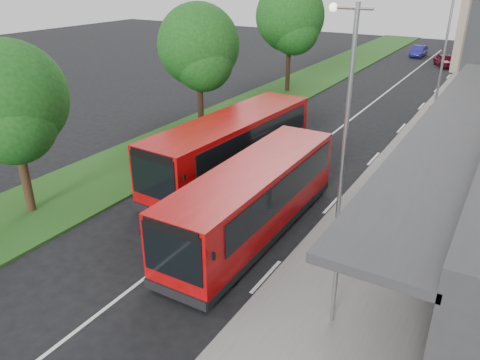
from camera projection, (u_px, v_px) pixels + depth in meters
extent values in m
plane|color=black|center=(215.00, 224.00, 18.20)|extent=(120.00, 120.00, 0.00)
cube|color=slate|center=(458.00, 117.00, 31.00)|extent=(5.00, 80.00, 0.15)
cube|color=#1B4E19|center=(281.00, 93.00, 37.10)|extent=(5.00, 80.00, 0.10)
cube|color=silver|center=(345.00, 124.00, 29.93)|extent=(0.12, 70.00, 0.01)
cube|color=silver|center=(266.00, 276.00, 15.09)|extent=(0.12, 2.00, 0.01)
cube|color=silver|center=(332.00, 203.00, 19.78)|extent=(0.12, 2.00, 0.01)
cube|color=silver|center=(373.00, 159.00, 24.48)|extent=(0.12, 2.00, 0.01)
cube|color=silver|center=(401.00, 128.00, 29.17)|extent=(0.12, 2.00, 0.01)
cube|color=silver|center=(421.00, 106.00, 33.86)|extent=(0.12, 2.00, 0.01)
cube|color=silver|center=(437.00, 89.00, 38.55)|extent=(0.12, 2.00, 0.01)
cube|color=silver|center=(449.00, 76.00, 43.24)|extent=(0.12, 2.00, 0.01)
cube|color=silver|center=(458.00, 66.00, 47.93)|extent=(0.12, 2.00, 0.01)
cube|color=silver|center=(466.00, 57.00, 52.62)|extent=(0.12, 2.00, 0.01)
cube|color=#2E2E31|center=(460.00, 119.00, 19.73)|extent=(2.80, 26.00, 0.25)
cylinder|color=gray|center=(336.00, 275.00, 12.42)|extent=(0.12, 0.12, 3.30)
cylinder|color=gray|center=(458.00, 97.00, 29.62)|extent=(0.12, 0.12, 3.30)
cylinder|color=black|center=(25.00, 174.00, 18.44)|extent=(0.36, 0.36, 3.37)
sphere|color=#124413|center=(9.00, 98.00, 17.18)|extent=(4.29, 4.29, 4.29)
sphere|color=#124413|center=(13.00, 123.00, 16.90)|extent=(3.06, 3.06, 3.06)
sphere|color=#124413|center=(15.00, 107.00, 18.02)|extent=(3.37, 3.37, 3.37)
cylinder|color=black|center=(200.00, 102.00, 27.76)|extent=(0.36, 0.36, 3.66)
sphere|color=#124413|center=(198.00, 45.00, 26.39)|extent=(4.66, 4.66, 4.66)
sphere|color=#124413|center=(204.00, 62.00, 26.14)|extent=(3.33, 3.33, 3.33)
sphere|color=#124413|center=(197.00, 53.00, 27.25)|extent=(3.66, 3.66, 3.66)
cylinder|color=black|center=(288.00, 66.00, 37.05)|extent=(0.36, 0.36, 4.11)
sphere|color=#124413|center=(290.00, 16.00, 35.51)|extent=(5.24, 5.24, 5.24)
sphere|color=#124413|center=(294.00, 30.00, 35.30)|extent=(3.74, 3.74, 3.74)
sphere|color=#124413|center=(287.00, 24.00, 36.40)|extent=(4.11, 4.11, 4.11)
cylinder|color=gray|center=(346.00, 125.00, 16.09)|extent=(0.16, 0.16, 8.00)
cylinder|color=gray|center=(352.00, 8.00, 14.62)|extent=(1.40, 0.10, 0.10)
sphere|color=silver|center=(333.00, 7.00, 14.90)|extent=(0.28, 0.28, 0.28)
cylinder|color=gray|center=(445.00, 48.00, 31.73)|extent=(0.16, 0.16, 8.00)
cube|color=#B8090C|center=(254.00, 196.00, 16.99)|extent=(2.37, 9.56, 2.41)
cube|color=black|center=(254.00, 225.00, 17.47)|extent=(2.39, 9.58, 0.27)
cube|color=black|center=(172.00, 254.00, 13.12)|extent=(2.04, 0.07, 1.59)
cube|color=black|center=(306.00, 147.00, 20.60)|extent=(2.00, 0.07, 1.18)
cube|color=black|center=(231.00, 176.00, 17.56)|extent=(0.14, 8.18, 1.09)
cube|color=black|center=(286.00, 190.00, 16.49)|extent=(0.14, 8.18, 1.09)
cube|color=black|center=(175.00, 294.00, 13.69)|extent=(2.27, 0.10, 0.32)
cube|color=black|center=(170.00, 230.00, 12.79)|extent=(1.91, 0.06, 0.32)
cube|color=black|center=(142.00, 232.00, 13.77)|extent=(0.08, 0.08, 0.23)
cube|color=black|center=(214.00, 256.00, 12.60)|extent=(0.08, 0.08, 0.23)
cylinder|color=black|center=(183.00, 256.00, 15.46)|extent=(0.28, 0.82, 0.82)
cylinder|color=black|center=(233.00, 273.00, 14.58)|extent=(0.28, 0.82, 0.82)
cylinder|color=black|center=(269.00, 187.00, 20.32)|extent=(0.28, 0.82, 0.82)
cylinder|color=black|center=(309.00, 197.00, 19.44)|extent=(0.28, 0.82, 0.82)
cube|color=#B8090C|center=(232.00, 145.00, 21.59)|extent=(3.04, 10.44, 2.60)
cube|color=black|center=(232.00, 170.00, 22.12)|extent=(3.06, 10.46, 0.29)
cube|color=black|center=(153.00, 177.00, 17.57)|extent=(2.21, 0.17, 1.72)
cube|color=black|center=(287.00, 111.00, 25.33)|extent=(2.16, 0.17, 1.28)
cube|color=black|center=(214.00, 129.00, 22.26)|extent=(0.55, 8.84, 1.18)
cube|color=black|center=(258.00, 139.00, 20.98)|extent=(0.55, 8.84, 1.18)
cube|color=black|center=(156.00, 213.00, 18.19)|extent=(2.46, 0.22, 0.34)
cube|color=black|center=(151.00, 157.00, 17.22)|extent=(2.06, 0.16, 0.34)
cube|color=black|center=(131.00, 162.00, 18.34)|extent=(0.08, 0.08, 0.25)
cube|color=black|center=(184.00, 178.00, 16.93)|extent=(0.08, 0.08, 0.25)
cylinder|color=black|center=(168.00, 189.00, 20.09)|extent=(0.34, 0.90, 0.88)
cylinder|color=black|center=(206.00, 201.00, 19.04)|extent=(0.34, 0.90, 0.88)
cylinder|color=black|center=(252.00, 145.00, 25.14)|extent=(0.34, 0.90, 0.88)
cylinder|color=black|center=(286.00, 152.00, 24.08)|extent=(0.34, 0.90, 0.88)
cylinder|color=#3B2318|center=(406.00, 163.00, 22.33)|extent=(0.63, 0.63, 0.89)
cylinder|color=yellow|center=(429.00, 112.00, 30.24)|extent=(0.15, 0.15, 0.90)
imported|color=#570C1D|center=(445.00, 60.00, 47.33)|extent=(2.89, 3.96, 1.25)
imported|color=navy|center=(419.00, 51.00, 52.79)|extent=(1.35, 3.64, 1.19)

